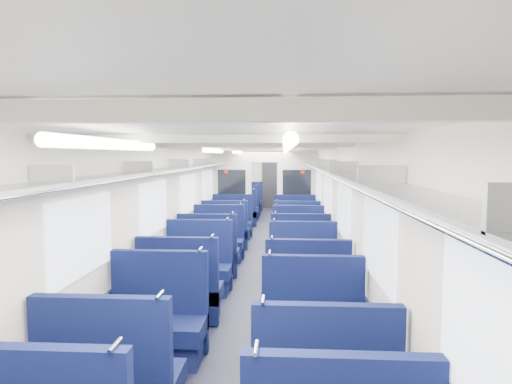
# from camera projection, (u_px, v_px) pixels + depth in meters

# --- Properties ---
(floor) EXTENTS (2.80, 18.00, 0.01)m
(floor) POSITION_uv_depth(u_px,v_px,m) (259.00, 258.00, 9.35)
(floor) COLOR black
(floor) RESTS_ON ground
(ceiling) EXTENTS (2.80, 18.00, 0.01)m
(ceiling) POSITION_uv_depth(u_px,v_px,m) (259.00, 147.00, 9.15)
(ceiling) COLOR white
(ceiling) RESTS_ON wall_left
(wall_left) EXTENTS (0.02, 18.00, 2.35)m
(wall_left) POSITION_uv_depth(u_px,v_px,m) (193.00, 203.00, 9.34)
(wall_left) COLOR beige
(wall_left) RESTS_ON floor
(dado_left) EXTENTS (0.03, 17.90, 0.70)m
(dado_left) POSITION_uv_depth(u_px,v_px,m) (195.00, 241.00, 9.41)
(dado_left) COLOR #11173B
(dado_left) RESTS_ON floor
(wall_right) EXTENTS (0.02, 18.00, 2.35)m
(wall_right) POSITION_uv_depth(u_px,v_px,m) (325.00, 204.00, 9.16)
(wall_right) COLOR beige
(wall_right) RESTS_ON floor
(dado_right) EXTENTS (0.03, 17.90, 0.70)m
(dado_right) POSITION_uv_depth(u_px,v_px,m) (324.00, 242.00, 9.23)
(dado_right) COLOR #11173B
(dado_right) RESTS_ON floor
(wall_far) EXTENTS (2.80, 0.02, 2.35)m
(wall_far) POSITION_uv_depth(u_px,v_px,m) (271.00, 180.00, 18.20)
(wall_far) COLOR beige
(wall_far) RESTS_ON floor
(luggage_rack_left) EXTENTS (0.36, 17.40, 0.18)m
(luggage_rack_left) POSITION_uv_depth(u_px,v_px,m) (202.00, 165.00, 9.26)
(luggage_rack_left) COLOR #B2B5BA
(luggage_rack_left) RESTS_ON wall_left
(luggage_rack_right) EXTENTS (0.36, 17.40, 0.18)m
(luggage_rack_right) POSITION_uv_depth(u_px,v_px,m) (317.00, 166.00, 9.11)
(luggage_rack_right) COLOR #B2B5BA
(luggage_rack_right) RESTS_ON wall_right
(windows) EXTENTS (2.78, 15.60, 0.75)m
(windows) POSITION_uv_depth(u_px,v_px,m) (258.00, 194.00, 8.77)
(windows) COLOR white
(windows) RESTS_ON wall_left
(ceiling_fittings) EXTENTS (2.70, 16.06, 0.11)m
(ceiling_fittings) POSITION_uv_depth(u_px,v_px,m) (258.00, 150.00, 8.90)
(ceiling_fittings) COLOR silver
(ceiling_fittings) RESTS_ON ceiling
(end_door) EXTENTS (0.75, 0.06, 2.00)m
(end_door) POSITION_uv_depth(u_px,v_px,m) (271.00, 184.00, 18.16)
(end_door) COLOR black
(end_door) RESTS_ON floor
(bulkhead) EXTENTS (2.80, 0.10, 2.35)m
(bulkhead) POSITION_uv_depth(u_px,v_px,m) (264.00, 191.00, 11.79)
(bulkhead) COLOR silver
(bulkhead) RESTS_ON floor
(seat_6) EXTENTS (1.06, 0.59, 1.19)m
(seat_6) POSITION_uv_depth(u_px,v_px,m) (157.00, 326.00, 4.69)
(seat_6) COLOR #0E1747
(seat_6) RESTS_ON floor
(seat_7) EXTENTS (1.06, 0.59, 1.19)m
(seat_7) POSITION_uv_depth(u_px,v_px,m) (313.00, 335.00, 4.45)
(seat_7) COLOR #0E1747
(seat_7) RESTS_ON floor
(seat_8) EXTENTS (1.06, 0.59, 1.19)m
(seat_8) POSITION_uv_depth(u_px,v_px,m) (180.00, 294.00, 5.76)
(seat_8) COLOR #0E1747
(seat_8) RESTS_ON floor
(seat_9) EXTENTS (1.06, 0.59, 1.19)m
(seat_9) POSITION_uv_depth(u_px,v_px,m) (307.00, 298.00, 5.60)
(seat_9) COLOR #0E1747
(seat_9) RESTS_ON floor
(seat_10) EXTENTS (1.06, 0.59, 1.19)m
(seat_10) POSITION_uv_depth(u_px,v_px,m) (198.00, 270.00, 6.95)
(seat_10) COLOR #0E1747
(seat_10) RESTS_ON floor
(seat_11) EXTENTS (1.06, 0.59, 1.19)m
(seat_11) POSITION_uv_depth(u_px,v_px,m) (303.00, 273.00, 6.78)
(seat_11) COLOR #0E1747
(seat_11) RESTS_ON floor
(seat_12) EXTENTS (1.06, 0.59, 1.19)m
(seat_12) POSITION_uv_depth(u_px,v_px,m) (209.00, 256.00, 7.94)
(seat_12) COLOR #0E1747
(seat_12) RESTS_ON floor
(seat_13) EXTENTS (1.06, 0.59, 1.19)m
(seat_13) POSITION_uv_depth(u_px,v_px,m) (300.00, 256.00, 7.96)
(seat_13) COLOR #0E1747
(seat_13) RESTS_ON floor
(seat_14) EXTENTS (1.06, 0.59, 1.19)m
(seat_14) POSITION_uv_depth(u_px,v_px,m) (218.00, 243.00, 9.09)
(seat_14) COLOR #0E1747
(seat_14) RESTS_ON floor
(seat_15) EXTENTS (1.06, 0.59, 1.19)m
(seat_15) POSITION_uv_depth(u_px,v_px,m) (298.00, 244.00, 8.96)
(seat_15) COLOR #0E1747
(seat_15) RESTS_ON floor
(seat_16) EXTENTS (1.06, 0.59, 1.19)m
(seat_16) POSITION_uv_depth(u_px,v_px,m) (225.00, 233.00, 10.22)
(seat_16) COLOR #0E1747
(seat_16) RESTS_ON floor
(seat_17) EXTENTS (1.06, 0.59, 1.19)m
(seat_17) POSITION_uv_depth(u_px,v_px,m) (297.00, 234.00, 10.12)
(seat_17) COLOR #0E1747
(seat_17) RESTS_ON floor
(seat_18) EXTENTS (1.06, 0.59, 1.19)m
(seat_18) POSITION_uv_depth(u_px,v_px,m) (232.00, 225.00, 11.50)
(seat_18) COLOR #0E1747
(seat_18) RESTS_ON floor
(seat_19) EXTENTS (1.06, 0.59, 1.19)m
(seat_19) POSITION_uv_depth(u_px,v_px,m) (295.00, 225.00, 11.37)
(seat_19) COLOR #0E1747
(seat_19) RESTS_ON floor
(seat_20) EXTENTS (1.06, 0.59, 1.19)m
(seat_20) POSITION_uv_depth(u_px,v_px,m) (240.00, 214.00, 13.56)
(seat_20) COLOR #0E1747
(seat_20) RESTS_ON floor
(seat_21) EXTENTS (1.06, 0.59, 1.19)m
(seat_21) POSITION_uv_depth(u_px,v_px,m) (293.00, 215.00, 13.37)
(seat_21) COLOR #0E1747
(seat_21) RESTS_ON floor
(seat_22) EXTENTS (1.06, 0.59, 1.19)m
(seat_22) POSITION_uv_depth(u_px,v_px,m) (243.00, 209.00, 14.71)
(seat_22) COLOR #0E1747
(seat_22) RESTS_ON floor
(seat_23) EXTENTS (1.06, 0.59, 1.19)m
(seat_23) POSITION_uv_depth(u_px,v_px,m) (293.00, 210.00, 14.44)
(seat_23) COLOR #0E1747
(seat_23) RESTS_ON floor
(seat_24) EXTENTS (1.06, 0.59, 1.19)m
(seat_24) POSITION_uv_depth(u_px,v_px,m) (246.00, 206.00, 15.82)
(seat_24) COLOR #0E1747
(seat_24) RESTS_ON floor
(seat_25) EXTENTS (1.06, 0.59, 1.19)m
(seat_25) POSITION_uv_depth(u_px,v_px,m) (292.00, 206.00, 15.66)
(seat_25) COLOR #0E1747
(seat_25) RESTS_ON floor
(seat_26) EXTENTS (1.06, 0.59, 1.19)m
(seat_26) POSITION_uv_depth(u_px,v_px,m) (249.00, 202.00, 16.94)
(seat_26) COLOR #0E1747
(seat_26) RESTS_ON floor
(seat_27) EXTENTS (1.06, 0.59, 1.19)m
(seat_27) POSITION_uv_depth(u_px,v_px,m) (291.00, 203.00, 16.73)
(seat_27) COLOR #0E1747
(seat_27) RESTS_ON floor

